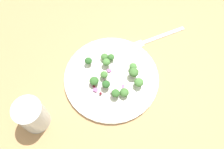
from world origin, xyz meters
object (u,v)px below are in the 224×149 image
broccoli_floret_2 (112,57)px  fork (156,38)px  water_glass (33,115)px  broccoli_floret_1 (134,72)px  plate (112,77)px  broccoli_floret_0 (107,62)px

broccoli_floret_2 → fork: broccoli_floret_2 is taller
broccoli_floret_2 → water_glass: (-16.30, 21.53, 2.14)cm
broccoli_floret_1 → fork: bearing=-34.1°
plate → water_glass: bearing=116.7°
fork → water_glass: size_ratio=1.87×
broccoli_floret_0 → water_glass: bearing=125.9°
broccoli_floret_2 → plate: bearing=175.9°
plate → water_glass: 24.00cm
water_glass → fork: bearing=-57.1°
broccoli_floret_1 → fork: (13.31, -9.02, -3.43)cm
broccoli_floret_0 → broccoli_floret_1: broccoli_floret_1 is taller
broccoli_floret_0 → fork: broccoli_floret_0 is taller
fork → water_glass: bearing=122.9°
plate → broccoli_floret_1: broccoli_floret_1 is taller
broccoli_floret_0 → fork: (9.09, -16.42, -3.03)cm
plate → broccoli_floret_1: bearing=-93.4°
fork → broccoli_floret_2: bearing=116.0°
water_glass → broccoli_floret_0: bearing=-54.1°
broccoli_floret_0 → water_glass: 24.77cm
plate → broccoli_floret_0: (3.84, 1.09, 2.42)cm
broccoli_floret_0 → broccoli_floret_2: bearing=-39.6°
fork → broccoli_floret_0: bearing=119.0°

